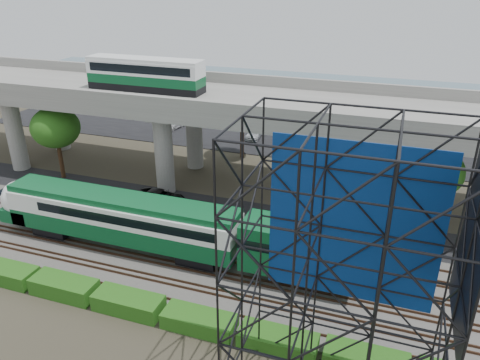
% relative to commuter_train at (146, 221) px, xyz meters
% --- Properties ---
extents(ground, '(140.00, 140.00, 0.00)m').
position_rel_commuter_train_xyz_m(ground, '(6.12, -2.00, -2.88)').
color(ground, '#474233').
rests_on(ground, ground).
extents(ballast_bed, '(90.00, 12.00, 0.20)m').
position_rel_commuter_train_xyz_m(ballast_bed, '(6.12, 0.00, -2.78)').
color(ballast_bed, slate).
rests_on(ballast_bed, ground).
extents(service_road, '(90.00, 5.00, 0.08)m').
position_rel_commuter_train_xyz_m(service_road, '(6.12, 8.50, -2.84)').
color(service_road, black).
rests_on(service_road, ground).
extents(parking_lot, '(90.00, 18.00, 0.08)m').
position_rel_commuter_train_xyz_m(parking_lot, '(6.12, 32.00, -2.84)').
color(parking_lot, black).
rests_on(parking_lot, ground).
extents(harbor_water, '(140.00, 40.00, 0.03)m').
position_rel_commuter_train_xyz_m(harbor_water, '(6.12, 54.00, -2.87)').
color(harbor_water, '#42616D').
rests_on(harbor_water, ground).
extents(rail_tracks, '(90.00, 9.52, 0.16)m').
position_rel_commuter_train_xyz_m(rail_tracks, '(6.12, -0.00, -2.60)').
color(rail_tracks, '#472D1E').
rests_on(rail_tracks, ballast_bed).
extents(commuter_train, '(29.30, 3.06, 4.30)m').
position_rel_commuter_train_xyz_m(commuter_train, '(0.00, 0.00, 0.00)').
color(commuter_train, black).
rests_on(commuter_train, rail_tracks).
extents(overpass, '(80.00, 12.00, 12.40)m').
position_rel_commuter_train_xyz_m(overpass, '(5.14, 14.00, 5.33)').
color(overpass, '#9E9B93').
rests_on(overpass, ground).
extents(scaffold_tower, '(9.36, 6.36, 15.00)m').
position_rel_commuter_train_xyz_m(scaffold_tower, '(15.68, -9.98, 4.59)').
color(scaffold_tower, black).
rests_on(scaffold_tower, ground).
extents(hedge_strip, '(34.60, 1.80, 1.20)m').
position_rel_commuter_train_xyz_m(hedge_strip, '(7.13, -6.30, -2.32)').
color(hedge_strip, '#1D4F12').
rests_on(hedge_strip, ground).
extents(trees, '(40.94, 16.94, 7.69)m').
position_rel_commuter_train_xyz_m(trees, '(1.46, 14.17, 2.69)').
color(trees, '#382314').
rests_on(trees, ground).
extents(suv, '(5.05, 2.47, 1.38)m').
position_rel_commuter_train_xyz_m(suv, '(-3.06, 7.73, -2.11)').
color(suv, black).
rests_on(suv, service_road).
extents(parked_cars, '(39.04, 9.40, 1.23)m').
position_rel_commuter_train_xyz_m(parked_cars, '(6.68, 31.54, -2.23)').
color(parked_cars, beige).
rests_on(parked_cars, parking_lot).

